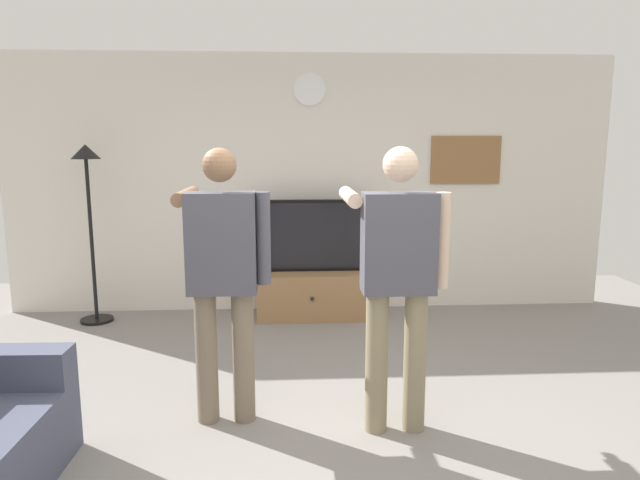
# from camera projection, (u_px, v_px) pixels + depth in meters

# --- Properties ---
(ground_plane) EXTENTS (8.40, 8.40, 0.00)m
(ground_plane) POSITION_uv_depth(u_px,v_px,m) (332.00, 448.00, 3.37)
(ground_plane) COLOR gray
(back_wall) EXTENTS (6.40, 0.10, 2.70)m
(back_wall) POSITION_uv_depth(u_px,v_px,m) (311.00, 184.00, 6.04)
(back_wall) COLOR silver
(back_wall) RESTS_ON ground_plane
(tv_stand) EXTENTS (1.11, 0.53, 0.47)m
(tv_stand) POSITION_uv_depth(u_px,v_px,m) (311.00, 294.00, 5.89)
(tv_stand) COLOR #997047
(tv_stand) RESTS_ON ground_plane
(television) EXTENTS (1.24, 0.07, 0.74)m
(television) POSITION_uv_depth(u_px,v_px,m) (311.00, 236.00, 5.83)
(television) COLOR black
(television) RESTS_ON tv_stand
(wall_clock) EXTENTS (0.33, 0.03, 0.33)m
(wall_clock) POSITION_uv_depth(u_px,v_px,m) (310.00, 89.00, 5.82)
(wall_clock) COLOR white
(framed_picture) EXTENTS (0.75, 0.04, 0.50)m
(framed_picture) POSITION_uv_depth(u_px,v_px,m) (465.00, 160.00, 6.04)
(framed_picture) COLOR olive
(floor_lamp) EXTENTS (0.32, 0.32, 1.78)m
(floor_lamp) POSITION_uv_depth(u_px,v_px,m) (89.00, 196.00, 5.54)
(floor_lamp) COLOR black
(floor_lamp) RESTS_ON ground_plane
(person_standing_nearer_lamp) EXTENTS (0.61, 0.78, 1.76)m
(person_standing_nearer_lamp) POSITION_uv_depth(u_px,v_px,m) (223.00, 270.00, 3.56)
(person_standing_nearer_lamp) COLOR #7A6B56
(person_standing_nearer_lamp) RESTS_ON ground_plane
(person_standing_nearer_couch) EXTENTS (0.62, 0.78, 1.77)m
(person_standing_nearer_couch) POSITION_uv_depth(u_px,v_px,m) (397.00, 273.00, 3.44)
(person_standing_nearer_couch) COLOR gray
(person_standing_nearer_couch) RESTS_ON ground_plane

